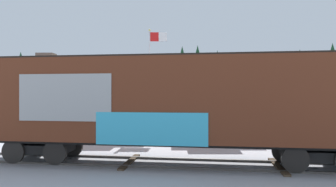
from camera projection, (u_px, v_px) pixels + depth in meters
ground_plane at (180, 164)px, 11.11m from camera, size 260.00×260.00×0.00m
track at (117, 161)px, 11.45m from camera, size 60.01×4.41×0.08m
freight_car at (171, 101)px, 11.17m from camera, size 15.43×3.67×4.21m
flagpole at (153, 65)px, 23.52m from camera, size 1.49×0.33×7.88m
hillside at (214, 85)px, 81.04m from camera, size 153.27×33.19×14.29m
parked_car_white at (110, 125)px, 16.86m from camera, size 4.58×2.53×1.79m
parked_car_black at (213, 127)px, 16.03m from camera, size 4.78×2.63×1.72m
parked_car_blue at (308, 130)px, 15.07m from camera, size 4.07×2.11×1.57m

